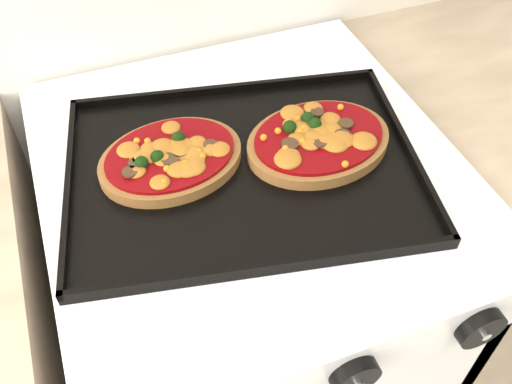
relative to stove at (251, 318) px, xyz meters
name	(u,v)px	position (x,y,z in m)	size (l,w,h in m)	color
stove	(251,318)	(0.00, 0.00, 0.00)	(0.60, 0.60, 0.91)	white
control_panel	(342,363)	(0.00, -0.31, 0.40)	(0.60, 0.02, 0.09)	white
knob_center	(355,376)	(0.01, -0.33, 0.40)	(0.06, 0.06, 0.02)	black
knob_right	(480,328)	(0.18, -0.33, 0.40)	(0.06, 0.06, 0.02)	black
baking_tray	(243,167)	(-0.02, -0.03, 0.47)	(0.49, 0.36, 0.02)	black
pizza_left	(171,157)	(-0.11, 0.02, 0.48)	(0.20, 0.16, 0.03)	brown
pizza_right	(318,140)	(0.10, -0.03, 0.48)	(0.21, 0.16, 0.03)	brown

